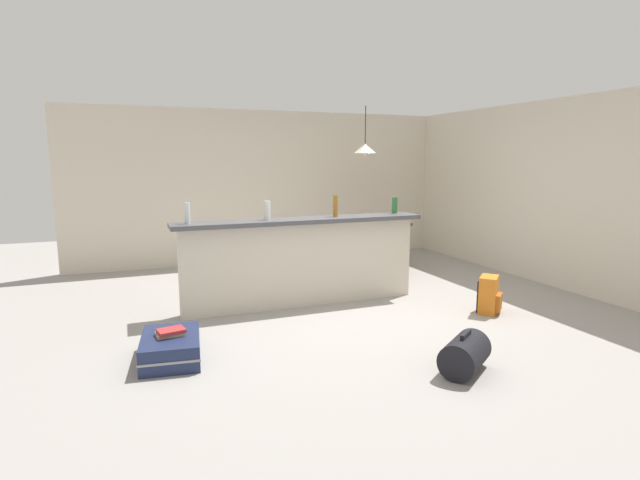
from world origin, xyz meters
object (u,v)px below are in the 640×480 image
object	(u,v)px
backpack_orange	(489,295)
bottle_green	(395,205)
bottle_amber	(335,206)
pendant_lamp	(365,149)
dining_table	(368,228)
dining_chair_near_partition	(384,242)
bottle_white	(267,210)
duffel_bag_black	(465,354)
bottle_clear	(187,213)
book_stack	(170,332)
suitcase_flat_navy	(171,348)

from	to	relation	value
backpack_orange	bottle_green	bearing A→B (deg)	115.64
bottle_amber	backpack_orange	distance (m)	2.03
pendant_lamp	backpack_orange	distance (m)	3.06
dining_table	dining_chair_near_partition	xyz separation A→B (m)	(-0.04, -0.58, -0.13)
pendant_lamp	bottle_amber	bearing A→B (deg)	-127.53
bottle_white	pendant_lamp	size ratio (longest dim) A/B	0.29
bottle_white	duffel_bag_black	distance (m)	2.68
bottle_clear	book_stack	world-z (taller)	bottle_clear
bottle_green	suitcase_flat_navy	bearing A→B (deg)	-157.10
bottle_clear	dining_chair_near_partition	distance (m)	3.09
dining_table	backpack_orange	distance (m)	2.62
bottle_white	book_stack	xyz separation A→B (m)	(-1.19, -1.15, -0.89)
bottle_amber	backpack_orange	xyz separation A→B (m)	(1.41, -1.10, -0.96)
bottle_clear	bottle_white	distance (m)	0.88
dining_chair_near_partition	suitcase_flat_navy	distance (m)	3.82
pendant_lamp	duffel_bag_black	xyz separation A→B (m)	(-0.95, -3.73, -1.72)
bottle_green	pendant_lamp	size ratio (longest dim) A/B	0.27
pendant_lamp	duffel_bag_black	bearing A→B (deg)	-104.35
pendant_lamp	duffel_bag_black	size ratio (longest dim) A/B	1.32
dining_chair_near_partition	suitcase_flat_navy	world-z (taller)	dining_chair_near_partition
bottle_amber	duffel_bag_black	size ratio (longest dim) A/B	0.45
bottle_white	duffel_bag_black	size ratio (longest dim) A/B	0.38
bottle_amber	pendant_lamp	xyz separation A→B (m)	(1.11, 1.45, 0.71)
suitcase_flat_navy	backpack_orange	distance (m)	3.44
duffel_bag_black	bottle_green	bearing A→B (deg)	73.71
bottle_clear	dining_chair_near_partition	size ratio (longest dim) A/B	0.24
dining_table	backpack_orange	world-z (taller)	dining_table
pendant_lamp	suitcase_flat_navy	size ratio (longest dim) A/B	0.87
backpack_orange	book_stack	world-z (taller)	backpack_orange
bottle_green	duffel_bag_black	world-z (taller)	bottle_green
dining_chair_near_partition	backpack_orange	size ratio (longest dim) A/B	2.21
bottle_clear	bottle_white	world-z (taller)	bottle_clear
suitcase_flat_navy	bottle_clear	bearing A→B (deg)	74.46
bottle_clear	suitcase_flat_navy	bearing A→B (deg)	-105.54
bottle_green	book_stack	size ratio (longest dim) A/B	0.80
bottle_white	pendant_lamp	distance (m)	2.54
pendant_lamp	suitcase_flat_navy	xyz separation A→B (m)	(-3.14, -2.60, -1.76)
dining_chair_near_partition	book_stack	bearing A→B (deg)	-147.33
bottle_amber	dining_chair_near_partition	world-z (taller)	bottle_amber
bottle_white	suitcase_flat_navy	size ratio (longest dim) A/B	0.25
bottle_clear	duffel_bag_black	xyz separation A→B (m)	(1.88, -2.26, -0.99)
bottle_amber	bottle_white	bearing A→B (deg)	-179.86
bottle_clear	book_stack	bearing A→B (deg)	-105.39
bottle_clear	suitcase_flat_navy	size ratio (longest dim) A/B	0.26
bottle_amber	bottle_green	distance (m)	0.85
bottle_green	pendant_lamp	distance (m)	1.59
bottle_amber	pendant_lamp	bearing A→B (deg)	52.47
bottle_green	bottle_white	bearing A→B (deg)	-177.60
dining_chair_near_partition	pendant_lamp	size ratio (longest dim) A/B	1.24
pendant_lamp	bottle_white	bearing A→B (deg)	-143.38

